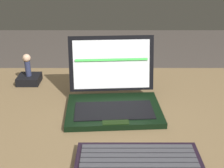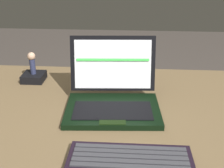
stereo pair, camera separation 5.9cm
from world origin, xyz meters
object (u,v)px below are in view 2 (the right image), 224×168
object	(u,v)px
external_keyboard	(130,161)
figurine	(32,61)
laptop_front	(113,96)
figurine_stand	(34,77)

from	to	relation	value
external_keyboard	figurine	size ratio (longest dim) A/B	3.45
laptop_front	external_keyboard	xyz separation A→B (m)	(0.06, -0.28, -0.03)
figurine	figurine_stand	bearing A→B (deg)	0.00
external_keyboard	figurine	world-z (taller)	figurine
figurine_stand	figurine	world-z (taller)	figurine
laptop_front	figurine	size ratio (longest dim) A/B	3.54
laptop_front	figurine_stand	world-z (taller)	laptop_front
laptop_front	figurine_stand	distance (m)	0.39
laptop_front	figurine	distance (m)	0.39
laptop_front	external_keyboard	world-z (taller)	laptop_front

